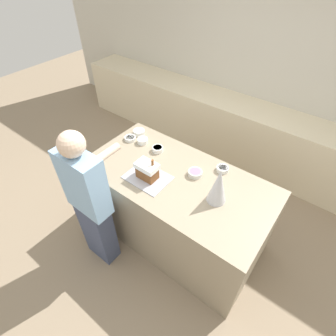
{
  "coord_description": "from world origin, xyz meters",
  "views": [
    {
      "loc": [
        1.02,
        -1.48,
        2.72
      ],
      "look_at": [
        -0.11,
        0.0,
        0.99
      ],
      "focal_mm": 28.0,
      "sensor_mm": 36.0,
      "label": 1
    }
  ],
  "objects_px": {
    "decorative_tree": "(218,186)",
    "candy_bowl_behind_tray": "(130,138)",
    "candy_bowl_front_corner": "(139,132)",
    "baking_tray": "(148,177)",
    "candy_bowl_far_left": "(223,169)",
    "candy_bowl_near_tray_right": "(195,173)",
    "candy_bowl_beside_tree": "(143,141)",
    "candy_bowl_center_rear": "(158,149)",
    "gingerbread_house": "(147,170)",
    "person": "(90,203)"
  },
  "relations": [
    {
      "from": "decorative_tree",
      "to": "candy_bowl_beside_tree",
      "type": "xyz_separation_m",
      "value": [
        -1.07,
        0.23,
        -0.15
      ]
    },
    {
      "from": "candy_bowl_front_corner",
      "to": "candy_bowl_beside_tree",
      "type": "relative_size",
      "value": 1.12
    },
    {
      "from": "person",
      "to": "candy_bowl_beside_tree",
      "type": "bearing_deg",
      "value": 98.91
    },
    {
      "from": "candy_bowl_center_rear",
      "to": "candy_bowl_behind_tray",
      "type": "bearing_deg",
      "value": -175.49
    },
    {
      "from": "gingerbread_house",
      "to": "candy_bowl_far_left",
      "type": "distance_m",
      "value": 0.75
    },
    {
      "from": "candy_bowl_near_tray_right",
      "to": "candy_bowl_far_left",
      "type": "height_order",
      "value": "candy_bowl_near_tray_right"
    },
    {
      "from": "candy_bowl_front_corner",
      "to": "candy_bowl_behind_tray",
      "type": "bearing_deg",
      "value": -91.37
    },
    {
      "from": "candy_bowl_front_corner",
      "to": "decorative_tree",
      "type": "bearing_deg",
      "value": -15.41
    },
    {
      "from": "gingerbread_house",
      "to": "candy_bowl_center_rear",
      "type": "relative_size",
      "value": 1.93
    },
    {
      "from": "decorative_tree",
      "to": "person",
      "type": "distance_m",
      "value": 1.17
    },
    {
      "from": "decorative_tree",
      "to": "candy_bowl_behind_tray",
      "type": "xyz_separation_m",
      "value": [
        -1.22,
        0.19,
        -0.16
      ]
    },
    {
      "from": "baking_tray",
      "to": "candy_bowl_far_left",
      "type": "height_order",
      "value": "candy_bowl_far_left"
    },
    {
      "from": "candy_bowl_near_tray_right",
      "to": "candy_bowl_behind_tray",
      "type": "relative_size",
      "value": 1.09
    },
    {
      "from": "decorative_tree",
      "to": "candy_bowl_center_rear",
      "type": "xyz_separation_m",
      "value": [
        -0.84,
        0.22,
        -0.15
      ]
    },
    {
      "from": "decorative_tree",
      "to": "candy_bowl_front_corner",
      "type": "height_order",
      "value": "decorative_tree"
    },
    {
      "from": "baking_tray",
      "to": "candy_bowl_near_tray_right",
      "type": "height_order",
      "value": "candy_bowl_near_tray_right"
    },
    {
      "from": "baking_tray",
      "to": "candy_bowl_far_left",
      "type": "xyz_separation_m",
      "value": [
        0.52,
        0.53,
        0.02
      ]
    },
    {
      "from": "candy_bowl_front_corner",
      "to": "candy_bowl_beside_tree",
      "type": "xyz_separation_m",
      "value": [
        0.15,
        -0.1,
        0.0
      ]
    },
    {
      "from": "person",
      "to": "candy_bowl_front_corner",
      "type": "bearing_deg",
      "value": 106.15
    },
    {
      "from": "candy_bowl_front_corner",
      "to": "candy_bowl_far_left",
      "type": "relative_size",
      "value": 1.11
    },
    {
      "from": "candy_bowl_near_tray_right",
      "to": "candy_bowl_behind_tray",
      "type": "bearing_deg",
      "value": 177.75
    },
    {
      "from": "baking_tray",
      "to": "candy_bowl_near_tray_right",
      "type": "bearing_deg",
      "value": 42.31
    },
    {
      "from": "gingerbread_house",
      "to": "person",
      "type": "relative_size",
      "value": 0.14
    },
    {
      "from": "candy_bowl_beside_tree",
      "to": "candy_bowl_front_corner",
      "type": "bearing_deg",
      "value": 145.49
    },
    {
      "from": "gingerbread_house",
      "to": "candy_bowl_behind_tray",
      "type": "xyz_separation_m",
      "value": [
        -0.56,
        0.35,
        -0.08
      ]
    },
    {
      "from": "baking_tray",
      "to": "candy_bowl_center_rear",
      "type": "xyz_separation_m",
      "value": [
        -0.18,
        0.38,
        0.03
      ]
    },
    {
      "from": "gingerbread_house",
      "to": "candy_bowl_behind_tray",
      "type": "relative_size",
      "value": 1.78
    },
    {
      "from": "decorative_tree",
      "to": "candy_bowl_far_left",
      "type": "distance_m",
      "value": 0.42
    },
    {
      "from": "baking_tray",
      "to": "candy_bowl_near_tray_right",
      "type": "distance_m",
      "value": 0.46
    },
    {
      "from": "baking_tray",
      "to": "candy_bowl_front_corner",
      "type": "xyz_separation_m",
      "value": [
        -0.56,
        0.49,
        0.02
      ]
    },
    {
      "from": "baking_tray",
      "to": "decorative_tree",
      "type": "bearing_deg",
      "value": 13.31
    },
    {
      "from": "candy_bowl_front_corner",
      "to": "baking_tray",
      "type": "bearing_deg",
      "value": -41.52
    },
    {
      "from": "candy_bowl_far_left",
      "to": "candy_bowl_front_corner",
      "type": "bearing_deg",
      "value": -178.17
    },
    {
      "from": "candy_bowl_behind_tray",
      "to": "candy_bowl_far_left",
      "type": "xyz_separation_m",
      "value": [
        1.08,
        0.18,
        0.01
      ]
    },
    {
      "from": "candy_bowl_center_rear",
      "to": "candy_bowl_beside_tree",
      "type": "relative_size",
      "value": 0.99
    },
    {
      "from": "person",
      "to": "baking_tray",
      "type": "bearing_deg",
      "value": 62.35
    },
    {
      "from": "decorative_tree",
      "to": "person",
      "type": "relative_size",
      "value": 0.22
    },
    {
      "from": "candy_bowl_center_rear",
      "to": "candy_bowl_beside_tree",
      "type": "height_order",
      "value": "same"
    },
    {
      "from": "candy_bowl_behind_tray",
      "to": "candy_bowl_front_corner",
      "type": "height_order",
      "value": "candy_bowl_front_corner"
    },
    {
      "from": "baking_tray",
      "to": "gingerbread_house",
      "type": "xyz_separation_m",
      "value": [
        0.0,
        0.0,
        0.09
      ]
    },
    {
      "from": "decorative_tree",
      "to": "candy_bowl_far_left",
      "type": "relative_size",
      "value": 2.97
    },
    {
      "from": "candy_bowl_center_rear",
      "to": "candy_bowl_front_corner",
      "type": "bearing_deg",
      "value": 162.78
    },
    {
      "from": "decorative_tree",
      "to": "candy_bowl_behind_tray",
      "type": "distance_m",
      "value": 1.24
    },
    {
      "from": "candy_bowl_beside_tree",
      "to": "candy_bowl_near_tray_right",
      "type": "bearing_deg",
      "value": -6.03
    },
    {
      "from": "baking_tray",
      "to": "candy_bowl_front_corner",
      "type": "relative_size",
      "value": 3.14
    },
    {
      "from": "gingerbread_house",
      "to": "baking_tray",
      "type": "bearing_deg",
      "value": -156.72
    },
    {
      "from": "candy_bowl_near_tray_right",
      "to": "candy_bowl_front_corner",
      "type": "relative_size",
      "value": 1.05
    },
    {
      "from": "decorative_tree",
      "to": "candy_bowl_beside_tree",
      "type": "relative_size",
      "value": 2.99
    },
    {
      "from": "candy_bowl_near_tray_right",
      "to": "candy_bowl_front_corner",
      "type": "height_order",
      "value": "same"
    },
    {
      "from": "decorative_tree",
      "to": "candy_bowl_front_corner",
      "type": "relative_size",
      "value": 2.68
    }
  ]
}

